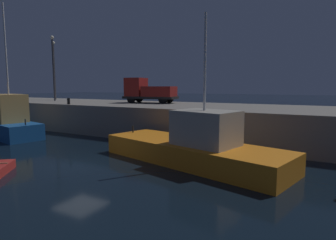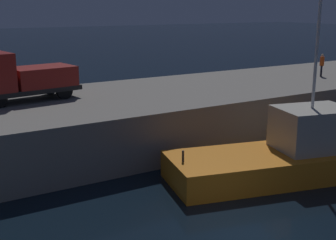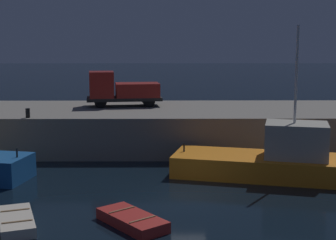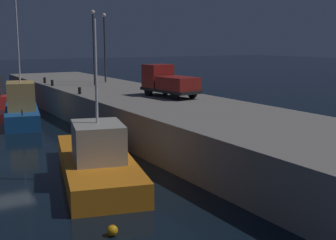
% 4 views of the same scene
% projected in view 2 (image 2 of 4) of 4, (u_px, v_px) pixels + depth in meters
% --- Properties ---
extents(ground_plane, '(320.00, 320.00, 0.00)m').
position_uv_depth(ground_plane, '(254.00, 237.00, 15.67)').
color(ground_plane, black).
extents(pier_quay, '(76.19, 10.02, 2.78)m').
position_uv_depth(pier_quay, '(105.00, 122.00, 25.63)').
color(pier_quay, gray).
rests_on(pier_quay, ground).
extents(fishing_boat_white, '(12.23, 6.34, 8.52)m').
position_uv_depth(fishing_boat_white, '(297.00, 154.00, 21.23)').
color(fishing_boat_white, orange).
rests_on(fishing_boat_white, ground).
extents(utility_truck, '(5.87, 2.92, 2.65)m').
position_uv_depth(utility_truck, '(19.00, 78.00, 23.96)').
color(utility_truck, black).
rests_on(utility_truck, pier_quay).
extents(dockworker, '(0.42, 0.42, 1.63)m').
position_uv_depth(dockworker, '(322.00, 64.00, 32.59)').
color(dockworker, black).
rests_on(dockworker, pier_quay).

